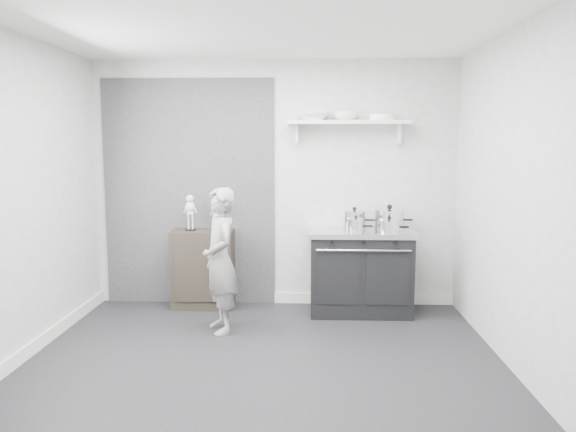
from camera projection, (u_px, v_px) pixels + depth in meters
The scene contains 15 objects.
ground at pixel (262, 364), 4.60m from camera, with size 4.00×4.00×0.00m, color black.
room_shell at pixel (251, 163), 4.54m from camera, with size 4.02×3.62×2.71m.
wall_shelf at pixel (348, 123), 5.98m from camera, with size 1.30×0.26×0.24m.
stove at pixel (360, 271), 5.97m from camera, with size 1.11×0.69×0.89m.
side_cabinet at pixel (203, 269), 6.17m from camera, with size 0.66×0.38×0.86m, color black.
child at pixel (220, 260), 5.33m from camera, with size 0.51×0.33×1.39m, color gray.
pot_back_left at pixel (354, 219), 6.04m from camera, with size 0.33×0.25×0.23m.
pot_back_right at pixel (389, 219), 5.98m from camera, with size 0.41×0.32×0.26m.
pot_front_right at pixel (389, 226), 5.72m from camera, with size 0.32×0.24×0.17m.
pot_front_center at pixel (356, 225), 5.75m from camera, with size 0.26×0.18×0.17m.
skeleton_full at pixel (190, 210), 6.09m from camera, with size 0.13×0.08×0.45m, color beige, non-canonical shape.
skeleton_torso at pixel (216, 213), 6.08m from camera, with size 0.11×0.07×0.39m, color beige, non-canonical shape.
bowl_large at pixel (314, 116), 5.97m from camera, with size 0.34×0.34×0.08m, color white.
bowl_small at pixel (345, 116), 5.96m from camera, with size 0.27×0.27×0.08m, color white.
plate_stack at pixel (382, 117), 5.95m from camera, with size 0.28×0.28×0.06m, color white.
Camera 1 is at (0.37, -4.40, 1.80)m, focal length 35.00 mm.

